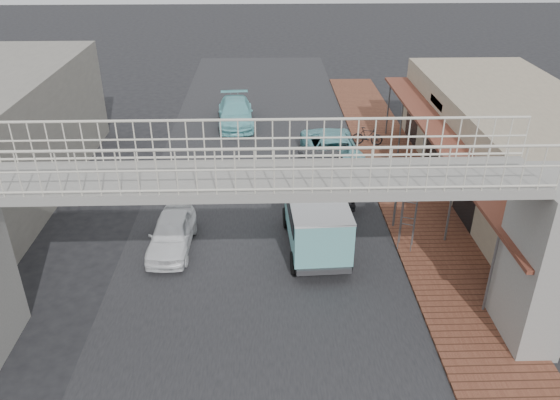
{
  "coord_description": "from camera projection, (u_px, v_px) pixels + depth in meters",
  "views": [
    {
      "loc": [
        0.25,
        -16.08,
        10.99
      ],
      "look_at": [
        0.75,
        1.16,
        1.8
      ],
      "focal_mm": 35.0,
      "sensor_mm": 36.0,
      "label": 1
    }
  ],
  "objects": [
    {
      "name": "shophouse_row",
      "position": [
        528.0,
        159.0,
        22.21
      ],
      "size": [
        7.2,
        18.0,
        4.0
      ],
      "color": "gray",
      "rests_on": "ground"
    },
    {
      "name": "footbridge",
      "position": [
        257.0,
        246.0,
        14.32
      ],
      "size": [
        16.4,
        2.4,
        6.34
      ],
      "color": "gray",
      "rests_on": "ground"
    },
    {
      "name": "street_clock",
      "position": [
        411.0,
        194.0,
        18.94
      ],
      "size": [
        0.67,
        0.64,
        2.6
      ],
      "rotation": [
        0.0,
        0.0,
        -0.37
      ],
      "color": "#59595B",
      "rests_on": "sidewalk"
    },
    {
      "name": "motorcycle_far",
      "position": [
        367.0,
        136.0,
        28.38
      ],
      "size": [
        1.66,
        0.75,
        0.96
      ],
      "primitive_type": "imported",
      "rotation": [
        0.0,
        0.0,
        1.38
      ],
      "color": "black",
      "rests_on": "sidewalk"
    },
    {
      "name": "white_hatchback",
      "position": [
        172.0,
        233.0,
        19.77
      ],
      "size": [
        1.57,
        3.68,
        1.24
      ],
      "primitive_type": "imported",
      "rotation": [
        0.0,
        0.0,
        -0.03
      ],
      "color": "white",
      "rests_on": "ground"
    },
    {
      "name": "angkot_van",
      "position": [
        316.0,
        216.0,
        19.38
      ],
      "size": [
        2.25,
        4.55,
        2.19
      ],
      "rotation": [
        0.0,
        0.0,
        0.05
      ],
      "color": "black",
      "rests_on": "ground"
    },
    {
      "name": "ground",
      "position": [
        260.0,
        260.0,
        19.34
      ],
      "size": [
        120.0,
        120.0,
        0.0
      ],
      "primitive_type": "plane",
      "color": "black",
      "rests_on": "ground"
    },
    {
      "name": "motorcycle_near",
      "position": [
        390.0,
        170.0,
        24.66
      ],
      "size": [
        1.94,
        0.74,
        1.01
      ],
      "primitive_type": "imported",
      "rotation": [
        0.0,
        0.0,
        1.61
      ],
      "color": "black",
      "rests_on": "sidewalk"
    },
    {
      "name": "building_far_left",
      "position": [
        1.0,
        136.0,
        23.18
      ],
      "size": [
        5.0,
        14.0,
        5.0
      ],
      "primitive_type": "cube",
      "color": "gray",
      "rests_on": "ground"
    },
    {
      "name": "arrow_sign",
      "position": [
        417.0,
        178.0,
        20.06
      ],
      "size": [
        1.63,
        1.1,
        2.7
      ],
      "rotation": [
        0.0,
        0.0,
        -0.35
      ],
      "color": "#59595B",
      "rests_on": "sidewalk"
    },
    {
      "name": "dark_sedan",
      "position": [
        325.0,
        176.0,
        23.66
      ],
      "size": [
        2.09,
        4.83,
        1.55
      ],
      "primitive_type": "imported",
      "rotation": [
        0.0,
        0.0,
        0.1
      ],
      "color": "black",
      "rests_on": "ground"
    },
    {
      "name": "road_strip",
      "position": [
        260.0,
        260.0,
        19.34
      ],
      "size": [
        10.0,
        60.0,
        0.01
      ],
      "primitive_type": "cube",
      "color": "black",
      "rests_on": "ground"
    },
    {
      "name": "angkot_far",
      "position": [
        236.0,
        113.0,
        31.33
      ],
      "size": [
        2.27,
        4.89,
        1.38
      ],
      "primitive_type": "imported",
      "rotation": [
        0.0,
        0.0,
        0.07
      ],
      "color": "#7DD3D9",
      "rests_on": "ground"
    },
    {
      "name": "sidewalk",
      "position": [
        420.0,
        215.0,
        22.13
      ],
      "size": [
        3.0,
        40.0,
        0.1
      ],
      "primitive_type": "cube",
      "color": "brown",
      "rests_on": "ground"
    },
    {
      "name": "angkot_curb",
      "position": [
        331.0,
        146.0,
        26.7
      ],
      "size": [
        2.9,
        5.61,
        1.51
      ],
      "primitive_type": "imported",
      "rotation": [
        0.0,
        0.0,
        3.21
      ],
      "color": "#6BB4BB",
      "rests_on": "ground"
    }
  ]
}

